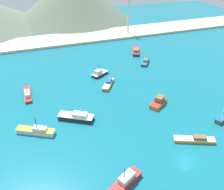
{
  "coord_description": "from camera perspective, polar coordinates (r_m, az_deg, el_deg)",
  "views": [
    {
      "loc": [
        -31.39,
        -32.44,
        44.44
      ],
      "look_at": [
        -7.76,
        32.01,
        1.55
      ],
      "focal_mm": 38.2,
      "sensor_mm": 36.0,
      "label": 1
    }
  ],
  "objects": [
    {
      "name": "ground",
      "position": [
        82.95,
        5.52,
        -0.77
      ],
      "size": [
        260.0,
        280.0,
        0.5
      ],
      "color": "#146B7F"
    },
    {
      "name": "fishing_boat_1",
      "position": [
        119.25,
        5.78,
        10.43
      ],
      "size": [
        7.3,
        10.95,
        2.74
      ],
      "color": "#14478C",
      "rests_on": "ground"
    },
    {
      "name": "fishing_boat_2",
      "position": [
        89.26,
        -0.9,
        2.73
      ],
      "size": [
        7.0,
        8.73,
        2.1
      ],
      "color": "orange",
      "rests_on": "ground"
    },
    {
      "name": "fishing_boat_3",
      "position": [
        68.46,
        19.26,
        -10.0
      ],
      "size": [
        10.8,
        6.37,
        1.83
      ],
      "color": "orange",
      "rests_on": "ground"
    },
    {
      "name": "fishing_boat_5",
      "position": [
        72.68,
        -8.48,
        -5.18
      ],
      "size": [
        10.78,
        8.25,
        2.44
      ],
      "color": "#232328",
      "rests_on": "ground"
    },
    {
      "name": "fishing_boat_6",
      "position": [
        54.99,
        2.81,
        -20.34
      ],
      "size": [
        10.47,
        7.23,
        5.46
      ],
      "color": "red",
      "rests_on": "ground"
    },
    {
      "name": "fishing_boat_9",
      "position": [
        70.2,
        -17.66,
        -8.18
      ],
      "size": [
        10.63,
        7.37,
        5.67
      ],
      "color": "silver",
      "rests_on": "ground"
    },
    {
      "name": "fishing_boat_10",
      "position": [
        88.01,
        -19.54,
        0.22
      ],
      "size": [
        2.28,
        11.14,
        5.67
      ],
      "color": "brown",
      "rests_on": "ground"
    },
    {
      "name": "fishing_boat_11",
      "position": [
        107.79,
        7.98,
        7.77
      ],
      "size": [
        6.22,
        6.82,
        1.95
      ],
      "color": "brown",
      "rests_on": "ground"
    },
    {
      "name": "fishing_boat_12",
      "position": [
        96.66,
        -3.03,
        5.18
      ],
      "size": [
        7.61,
        6.06,
        5.04
      ],
      "color": "#232328",
      "rests_on": "ground"
    },
    {
      "name": "fishing_boat_13",
      "position": [
        79.75,
        11.08,
        -1.67
      ],
      "size": [
        7.67,
        6.67,
        2.8
      ],
      "color": "orange",
      "rests_on": "ground"
    },
    {
      "name": "beach_strip",
      "position": [
        140.62,
        -6.4,
        13.64
      ],
      "size": [
        247.0,
        19.83,
        1.2
      ],
      "primitive_type": "cube",
      "color": "beige",
      "rests_on": "ground"
    },
    {
      "name": "radio_tower",
      "position": [
        143.46,
        3.98,
        18.93
      ],
      "size": [
        2.39,
        1.91,
        23.86
      ],
      "color": "silver",
      "rests_on": "ground"
    }
  ]
}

